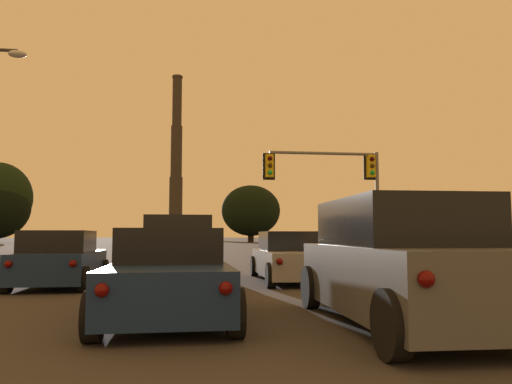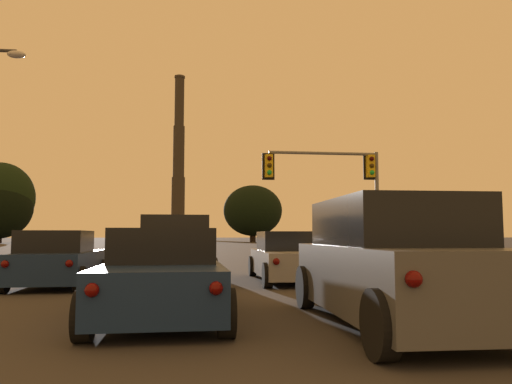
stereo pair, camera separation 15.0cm
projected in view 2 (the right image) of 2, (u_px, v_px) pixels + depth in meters
suv_center_lane_front at (175, 250)px, 14.26m from camera, size 2.26×4.96×1.86m
suv_right_lane_second at (394, 264)px, 7.31m from camera, size 2.17×4.93×1.86m
sedan_center_lane_second at (164, 275)px, 8.22m from camera, size 2.06×4.73×1.43m
hatchback_left_lane_front at (58, 260)px, 12.98m from camera, size 2.00×4.14×1.44m
sedan_right_lane_front at (289, 258)px, 14.49m from camera, size 2.06×4.73×1.43m
traffic_light_overhead_right at (338, 177)px, 23.20m from camera, size 5.62×0.50×5.23m
smokestack at (178, 174)px, 167.34m from camera, size 7.06×7.06×55.58m
treeline_far_left at (0, 198)px, 84.24m from camera, size 11.24×10.12×13.67m
treeline_center_left at (253, 211)px, 95.24m from camera, size 11.22×10.10×10.88m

